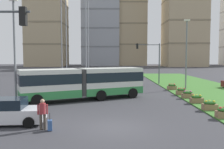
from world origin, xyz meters
TOP-DOWN VIEW (x-y plane):
  - ground_plane at (0.00, 0.00)m, footprint 260.00×260.00m
  - articulated_bus at (-2.79, 9.19)m, footprint 11.69×7.33m
  - car_grey_wagon at (-6.04, 24.08)m, footprint 4.58×2.43m
  - car_white_van at (-6.54, 0.78)m, footprint 4.53×2.30m
  - pedestrian_crossing at (-4.02, -0.32)m, footprint 0.57×0.36m
  - rolling_suitcase at (-3.57, -0.52)m, footprint 0.32×0.41m
  - flower_planter_0 at (7.31, 2.00)m, footprint 1.10×0.56m
  - flower_planter_1 at (7.31, 4.40)m, footprint 1.10×0.56m
  - flower_planter_2 at (7.31, 7.20)m, footprint 1.10×0.56m
  - flower_planter_3 at (7.31, 9.74)m, footprint 1.10×0.56m
  - flower_planter_4 at (7.31, 11.81)m, footprint 1.10×0.56m
  - flower_planter_5 at (7.31, 15.88)m, footprint 1.10×0.56m
  - traffic_light_far_right at (5.74, 22.00)m, footprint 3.68×0.28m
  - streetlight_left at (-8.50, 7.07)m, footprint 0.70×0.28m
  - streetlight_median at (9.21, 16.53)m, footprint 0.70×0.28m
  - apartment_tower_west at (-30.00, 97.89)m, footprint 16.31×19.36m
  - apartment_tower_westcentre at (-5.69, 108.47)m, footprint 18.25×18.63m
  - apartment_tower_centre at (8.90, 108.45)m, footprint 15.80×15.99m
  - apartment_tower_eastcentre at (32.12, 94.31)m, footprint 17.42×16.09m
  - transmission_pylon at (-9.58, 48.85)m, footprint 9.00×6.24m

SIDE VIEW (x-z plane):
  - ground_plane at x=0.00m, z-range 0.00..0.00m
  - rolling_suitcase at x=-3.57m, z-range -0.17..0.80m
  - flower_planter_0 at x=7.31m, z-range 0.06..0.80m
  - flower_planter_1 at x=7.31m, z-range 0.06..0.80m
  - flower_planter_2 at x=7.31m, z-range 0.06..0.80m
  - flower_planter_3 at x=7.31m, z-range 0.06..0.80m
  - flower_planter_4 at x=7.31m, z-range 0.06..0.80m
  - flower_planter_5 at x=7.31m, z-range 0.06..0.80m
  - car_grey_wagon at x=-6.04m, z-range -0.04..1.54m
  - car_white_van at x=-6.54m, z-range -0.04..1.54m
  - pedestrian_crossing at x=-4.02m, z-range 0.13..1.87m
  - articulated_bus at x=-2.79m, z-range 0.15..3.15m
  - traffic_light_far_right at x=5.74m, z-range 1.13..7.25m
  - streetlight_median at x=9.21m, z-range 0.44..9.23m
  - streetlight_left at x=-8.50m, z-range 0.44..9.52m
  - apartment_tower_westcentre at x=-5.69m, z-range 0.02..35.16m
  - transmission_pylon at x=-9.58m, z-range 1.44..33.78m
  - apartment_tower_west at x=-30.00m, z-range 0.02..37.73m
  - apartment_tower_eastcentre at x=32.12m, z-range 0.02..48.22m
  - apartment_tower_centre at x=8.90m, z-range 0.02..49.77m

